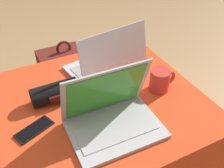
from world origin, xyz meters
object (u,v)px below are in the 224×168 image
laptop_near (112,116)px  coffee_mug (160,80)px  laptop_far (108,62)px  backpack (67,77)px  wrist_brace (55,92)px  cell_phone (34,129)px

laptop_near → coffee_mug: bearing=20.8°
laptop_far → laptop_near: bearing=57.5°
laptop_near → coffee_mug: laptop_near is taller
backpack → wrist_brace: 0.58m
backpack → coffee_mug: coffee_mug is taller
laptop_far → backpack: (-0.12, 0.37, -0.30)m
wrist_brace → coffee_mug: coffee_mug is taller
cell_phone → laptop_near: bearing=46.1°
laptop_near → laptop_far: laptop_near is taller
backpack → coffee_mug: 0.73m
laptop_near → laptop_far: size_ratio=0.88×
laptop_near → cell_phone: laptop_near is taller
laptop_near → backpack: (0.03, 0.72, -0.30)m
cell_phone → backpack: bearing=130.8°
laptop_near → cell_phone: (-0.28, 0.11, -0.05)m
coffee_mug → backpack: bearing=113.5°
laptop_near → cell_phone: size_ratio=2.21×
coffee_mug → cell_phone: bearing=179.4°
laptop_near → laptop_far: (0.15, 0.35, -0.00)m
laptop_far → backpack: bearing=-80.8°
laptop_near → wrist_brace: 0.29m
laptop_near → wrist_brace: size_ratio=1.73×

